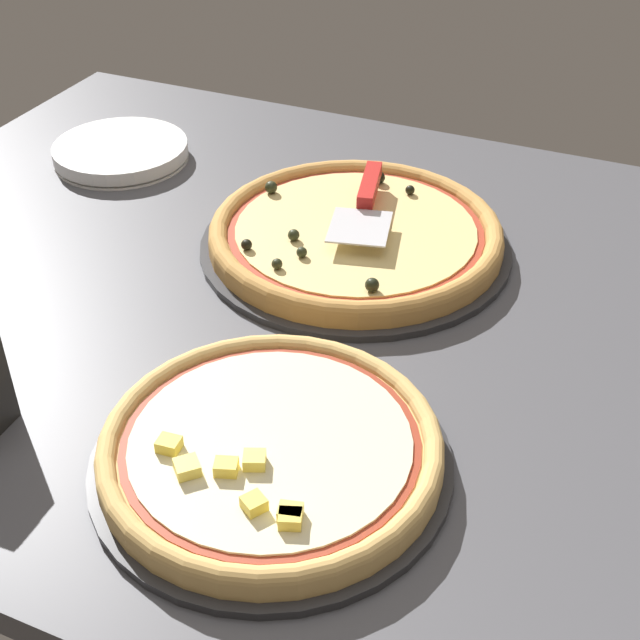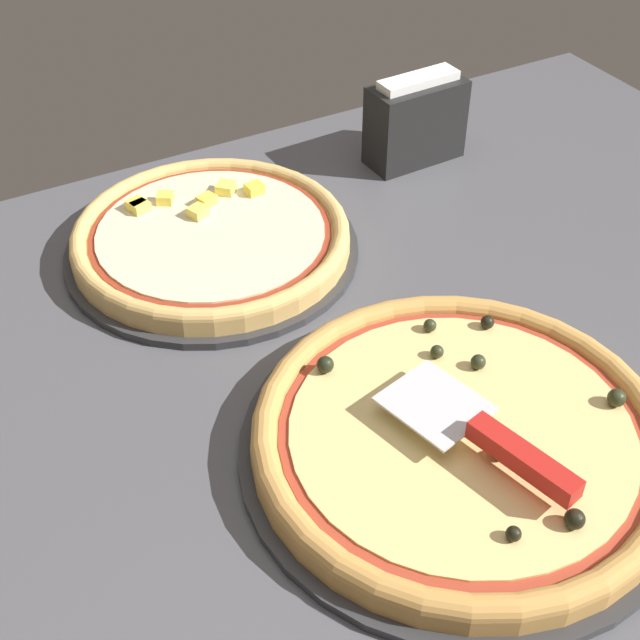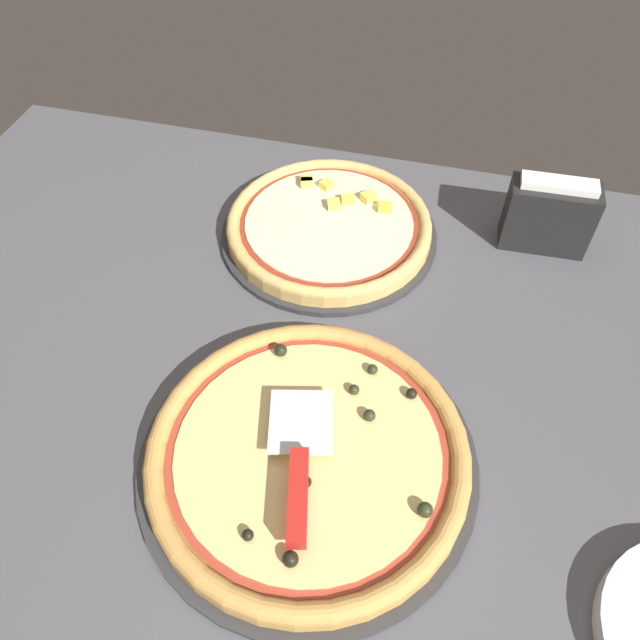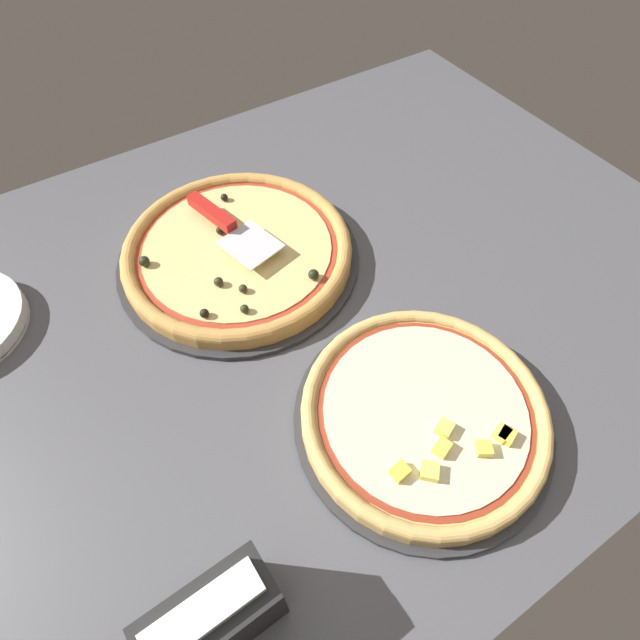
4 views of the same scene
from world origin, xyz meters
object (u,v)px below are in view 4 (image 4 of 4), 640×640
(pizza_front, at_px, (238,250))
(serving_spatula, at_px, (221,220))
(pizza_back, at_px, (425,413))
(napkin_holder, at_px, (214,619))

(pizza_front, height_order, serving_spatula, serving_spatula)
(pizza_front, relative_size, pizza_back, 1.17)
(pizza_front, xyz_separation_m, napkin_holder, (0.27, 0.49, 0.04))
(pizza_front, distance_m, pizza_back, 0.43)
(pizza_back, height_order, napkin_holder, napkin_holder)
(pizza_front, height_order, pizza_back, pizza_front)
(pizza_front, distance_m, napkin_holder, 0.57)
(pizza_front, relative_size, serving_spatula, 1.91)
(pizza_back, relative_size, napkin_holder, 2.46)
(pizza_front, bearing_deg, napkin_holder, 61.10)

